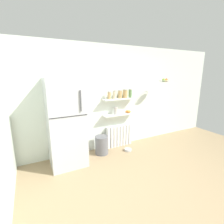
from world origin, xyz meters
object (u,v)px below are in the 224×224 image
(trash_bin, at_px, (102,145))
(radiator, at_px, (119,136))
(refrigerator, at_px, (66,123))
(vase, at_px, (116,111))
(shelf_bowl, at_px, (128,111))
(storage_jar_2, at_px, (120,94))
(hanging_fruit_basket, at_px, (165,80))
(storage_jar_0, at_px, (109,95))
(storage_jar_4, at_px, (130,93))
(storage_jar_3, at_px, (125,94))
(pet_food_bowl, at_px, (128,150))
(storage_jar_1, at_px, (115,95))

(trash_bin, bearing_deg, radiator, 18.56)
(refrigerator, distance_m, vase, 1.33)
(radiator, relative_size, shelf_bowl, 4.82)
(storage_jar_2, bearing_deg, refrigerator, -170.60)
(storage_jar_2, height_order, hanging_fruit_basket, hanging_fruit_basket)
(refrigerator, bearing_deg, shelf_bowl, 7.99)
(storage_jar_0, bearing_deg, radiator, 5.63)
(storage_jar_0, distance_m, storage_jar_4, 0.61)
(storage_jar_2, bearing_deg, hanging_fruit_basket, -12.73)
(radiator, xyz_separation_m, storage_jar_0, (-0.30, -0.03, 1.12))
(vase, bearing_deg, radiator, 13.94)
(storage_jar_4, relative_size, trash_bin, 0.49)
(storage_jar_3, relative_size, pet_food_bowl, 1.21)
(storage_jar_1, bearing_deg, refrigerator, -169.51)
(refrigerator, height_order, storage_jar_1, refrigerator)
(shelf_bowl, xyz_separation_m, trash_bin, (-0.85, -0.17, -0.71))
(storage_jar_2, xyz_separation_m, pet_food_bowl, (0.06, -0.34, -1.38))
(storage_jar_0, bearing_deg, pet_food_bowl, -43.51)
(trash_bin, bearing_deg, hanging_fruit_basket, -3.20)
(hanging_fruit_basket, bearing_deg, refrigerator, 179.23)
(storage_jar_1, height_order, storage_jar_3, storage_jar_3)
(radiator, xyz_separation_m, pet_food_bowl, (0.06, -0.37, -0.25))
(storage_jar_4, height_order, trash_bin, storage_jar_4)
(storage_jar_1, relative_size, trash_bin, 0.46)
(storage_jar_1, relative_size, storage_jar_4, 0.92)
(refrigerator, height_order, storage_jar_3, refrigerator)
(radiator, relative_size, pet_food_bowl, 3.98)
(storage_jar_0, height_order, vase, storage_jar_0)
(vase, height_order, trash_bin, vase)
(refrigerator, relative_size, radiator, 2.57)
(trash_bin, xyz_separation_m, pet_food_bowl, (0.65, -0.17, -0.20))
(storage_jar_0, bearing_deg, trash_bin, -149.84)
(storage_jar_2, bearing_deg, storage_jar_1, 180.00)
(storage_jar_0, distance_m, trash_bin, 1.22)
(refrigerator, xyz_separation_m, storage_jar_2, (1.43, 0.24, 0.48))
(storage_jar_2, distance_m, pet_food_bowl, 1.42)
(shelf_bowl, relative_size, pet_food_bowl, 0.82)
(refrigerator, bearing_deg, hanging_fruit_basket, -0.77)
(storage_jar_1, bearing_deg, storage_jar_0, 180.00)
(storage_jar_4, xyz_separation_m, trash_bin, (-0.90, -0.17, -1.19))
(trash_bin, height_order, pet_food_bowl, trash_bin)
(storage_jar_0, distance_m, shelf_bowl, 0.73)
(storage_jar_0, bearing_deg, vase, -0.00)
(storage_jar_1, xyz_separation_m, storage_jar_4, (0.46, -0.00, 0.01))
(storage_jar_3, distance_m, storage_jar_4, 0.15)
(shelf_bowl, xyz_separation_m, hanging_fruit_basket, (0.95, -0.27, 0.80))
(shelf_bowl, height_order, hanging_fruit_basket, hanging_fruit_basket)
(storage_jar_3, bearing_deg, storage_jar_4, -0.00)
(storage_jar_0, distance_m, storage_jar_2, 0.30)
(refrigerator, xyz_separation_m, storage_jar_3, (1.58, 0.24, 0.49))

